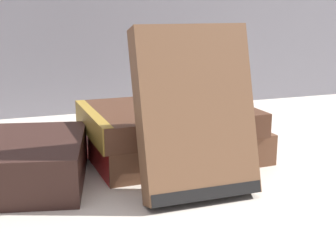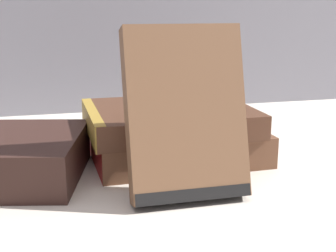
{
  "view_description": "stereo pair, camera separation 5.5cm",
  "coord_description": "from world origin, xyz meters",
  "px_view_note": "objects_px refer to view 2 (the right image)",
  "views": [
    {
      "loc": [
        -0.19,
        -0.49,
        0.19
      ],
      "look_at": [
        -0.01,
        0.02,
        0.05
      ],
      "focal_mm": 50.0,
      "sensor_mm": 36.0,
      "label": 1
    },
    {
      "loc": [
        -0.14,
        -0.51,
        0.19
      ],
      "look_at": [
        -0.01,
        0.02,
        0.05
      ],
      "focal_mm": 50.0,
      "sensor_mm": 36.0,
      "label": 2
    }
  ],
  "objects_px": {
    "book_flat_top": "(164,119)",
    "pocket_watch": "(200,108)",
    "book_flat_bottom": "(169,141)",
    "book_leaning_front": "(186,118)"
  },
  "relations": [
    {
      "from": "book_flat_bottom",
      "to": "book_flat_top",
      "type": "bearing_deg",
      "value": -134.17
    },
    {
      "from": "book_flat_top",
      "to": "book_leaning_front",
      "type": "relative_size",
      "value": 1.17
    },
    {
      "from": "book_flat_bottom",
      "to": "book_leaning_front",
      "type": "bearing_deg",
      "value": -98.91
    },
    {
      "from": "book_leaning_front",
      "to": "pocket_watch",
      "type": "bearing_deg",
      "value": 63.66
    },
    {
      "from": "book_leaning_front",
      "to": "book_flat_bottom",
      "type": "bearing_deg",
      "value": 82.5
    },
    {
      "from": "pocket_watch",
      "to": "book_leaning_front",
      "type": "bearing_deg",
      "value": -116.34
    },
    {
      "from": "book_flat_top",
      "to": "book_leaning_front",
      "type": "distance_m",
      "value": 0.12
    },
    {
      "from": "book_flat_top",
      "to": "pocket_watch",
      "type": "distance_m",
      "value": 0.05
    },
    {
      "from": "book_flat_bottom",
      "to": "book_leaning_front",
      "type": "height_order",
      "value": "book_leaning_front"
    },
    {
      "from": "book_flat_top",
      "to": "book_leaning_front",
      "type": "bearing_deg",
      "value": -94.1
    }
  ]
}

